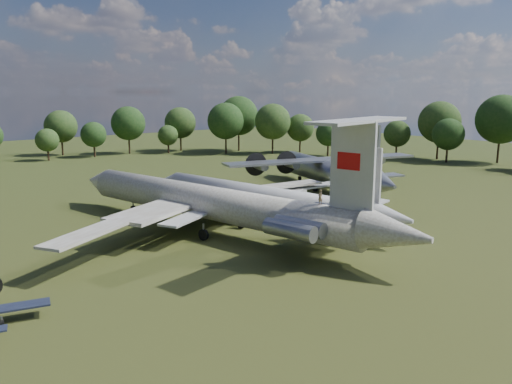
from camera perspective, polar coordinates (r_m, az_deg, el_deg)
ground at (r=58.74m, az=-6.93°, el=-6.03°), size 300.00×300.00×0.00m
il62_airliner at (r=63.61m, az=-5.32°, el=-1.92°), size 56.34×67.18×5.83m
tu104_jet at (r=69.75m, az=0.30°, el=-1.14°), size 43.26×52.95×4.76m
an12_transport at (r=91.48m, az=7.94°, el=1.99°), size 48.40×51.26×5.51m
person_on_il62 at (r=52.88m, az=7.35°, el=-0.55°), size 0.60×0.39×1.63m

